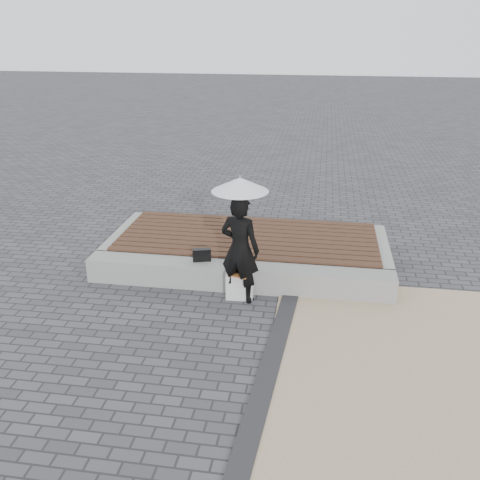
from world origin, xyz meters
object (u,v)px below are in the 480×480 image
(parasol, at_px, (240,184))
(woman, at_px, (240,249))
(seating_ledge, at_px, (238,276))
(handbag, at_px, (202,255))
(canvas_tote, at_px, (240,286))

(parasol, bearing_deg, woman, -97.13)
(seating_ledge, relative_size, handbag, 16.88)
(canvas_tote, bearing_deg, seating_ledge, 101.60)
(handbag, distance_m, canvas_tote, 0.88)
(parasol, height_order, canvas_tote, parasol)
(parasol, bearing_deg, canvas_tote, 120.24)
(handbag, bearing_deg, seating_ledge, -22.94)
(woman, relative_size, handbag, 5.74)
(woman, bearing_deg, seating_ledge, -59.61)
(parasol, bearing_deg, seating_ledge, 104.47)
(seating_ledge, relative_size, woman, 2.94)
(woman, relative_size, parasol, 1.60)
(handbag, bearing_deg, canvas_tote, -49.01)
(seating_ledge, height_order, handbag, handbag)
(seating_ledge, bearing_deg, woman, -75.53)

